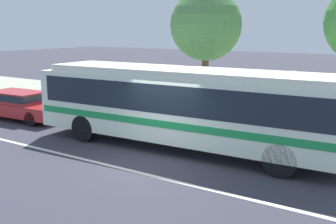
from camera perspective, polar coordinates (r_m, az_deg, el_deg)
The scene contains 8 objects.
ground_plane at distance 13.00m, azimuth -2.55°, elevation -7.20°, with size 120.00×120.00×0.00m, color #353540.
sidewalk_slab at distance 19.24m, azimuth 10.63°, elevation -1.00°, with size 60.00×8.00×0.12m, color #9D9F8C.
lane_stripe_center at distance 12.40m, azimuth -4.76°, elevation -8.16°, with size 56.00×0.16×0.01m, color silver.
transit_bus at distance 14.29m, azimuth 2.05°, elevation 1.31°, with size 11.27×3.04×2.81m.
sedan_behind_bus at distance 20.34m, azimuth -19.79°, elevation 1.09°, with size 4.64×2.01×1.29m.
pedestrian_waiting_near_sign at distance 18.05m, azimuth -3.38°, elevation 1.78°, with size 0.48×0.48×1.70m.
bus_stop_sign at distance 14.94m, azimuth 16.57°, elevation 1.88°, with size 0.11×0.44×2.61m.
street_tree_near_stop at distance 17.91m, azimuth 5.26°, elevation 11.81°, with size 3.04×3.04×5.70m.
Camera 1 is at (7.31, -9.90, 4.17)m, focal length 44.14 mm.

